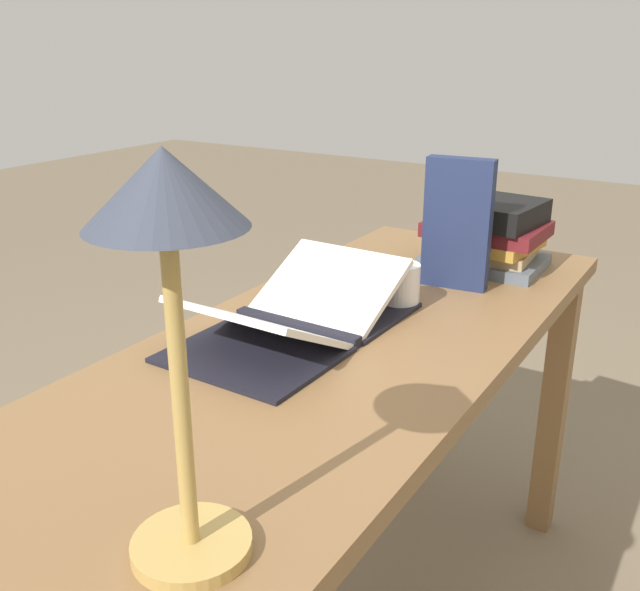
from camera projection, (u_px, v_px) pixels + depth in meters
The scene contains 6 objects.
reading_desk at pixel (337, 396), 1.33m from camera, with size 1.53×0.59×0.78m.
open_book at pixel (296, 316), 1.31m from camera, with size 0.50×0.29×0.11m.
book_stack_tall at pixel (486, 233), 1.67m from camera, with size 0.22×0.27×0.16m.
book_standing_upright at pixel (457, 224), 1.51m from camera, with size 0.05×0.15×0.28m.
reading_lamp at pixel (170, 255), 0.65m from camera, with size 0.15×0.15×0.43m.
coffee_mug at pixel (400, 284), 1.44m from camera, with size 0.11×0.08×0.09m.
Camera 1 is at (1.02, 0.60, 1.30)m, focal length 40.00 mm.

